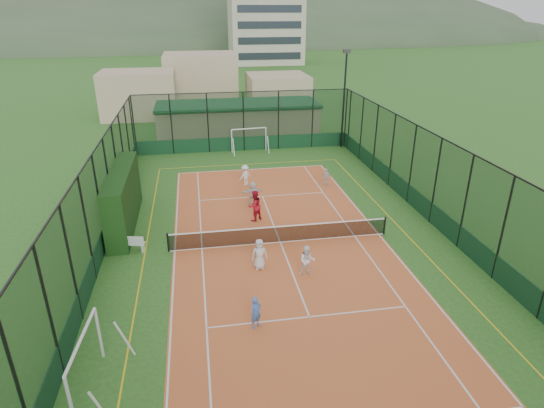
{
  "coord_description": "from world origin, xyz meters",
  "views": [
    {
      "loc": [
        -3.99,
        -20.86,
        11.49
      ],
      "look_at": [
        -0.04,
        2.37,
        1.2
      ],
      "focal_mm": 30.0,
      "sensor_mm": 36.0,
      "label": 1
    }
  ],
  "objects_px": {
    "floodlight_ne": "(344,100)",
    "clubhouse": "(238,119)",
    "child_near_mid": "(256,312)",
    "coach": "(255,206)",
    "child_near_right": "(307,261)",
    "child_far_right": "(326,177)",
    "futsal_goal_near": "(86,365)",
    "futsal_goal_far": "(249,140)",
    "child_far_back": "(253,193)",
    "child_near_left": "(259,254)",
    "child_far_left": "(245,175)",
    "white_bench": "(128,243)"
  },
  "relations": [
    {
      "from": "clubhouse",
      "to": "child_far_right",
      "type": "xyz_separation_m",
      "value": [
        4.65,
        -14.35,
        -0.95
      ]
    },
    {
      "from": "child_near_right",
      "to": "child_far_right",
      "type": "distance_m",
      "value": 11.7
    },
    {
      "from": "futsal_goal_near",
      "to": "coach",
      "type": "distance_m",
      "value": 13.71
    },
    {
      "from": "child_far_right",
      "to": "coach",
      "type": "relative_size",
      "value": 0.67
    },
    {
      "from": "coach",
      "to": "child_near_mid",
      "type": "bearing_deg",
      "value": 49.16
    },
    {
      "from": "futsal_goal_near",
      "to": "clubhouse",
      "type": "bearing_deg",
      "value": -9.78
    },
    {
      "from": "child_near_right",
      "to": "white_bench",
      "type": "bearing_deg",
      "value": 165.94
    },
    {
      "from": "coach",
      "to": "white_bench",
      "type": "bearing_deg",
      "value": -13.19
    },
    {
      "from": "child_near_right",
      "to": "child_near_left",
      "type": "bearing_deg",
      "value": 165.14
    },
    {
      "from": "futsal_goal_near",
      "to": "coach",
      "type": "height_order",
      "value": "futsal_goal_near"
    },
    {
      "from": "floodlight_ne",
      "to": "child_far_back",
      "type": "xyz_separation_m",
      "value": [
        -9.37,
        -11.26,
        -3.38
      ]
    },
    {
      "from": "futsal_goal_near",
      "to": "child_far_back",
      "type": "relative_size",
      "value": 2.2
    },
    {
      "from": "clubhouse",
      "to": "child_far_back",
      "type": "xyz_separation_m",
      "value": [
        -0.77,
        -16.66,
        -0.83
      ]
    },
    {
      "from": "floodlight_ne",
      "to": "futsal_goal_far",
      "type": "distance_m",
      "value": 8.79
    },
    {
      "from": "clubhouse",
      "to": "child_far_back",
      "type": "distance_m",
      "value": 16.7
    },
    {
      "from": "futsal_goal_near",
      "to": "child_near_right",
      "type": "xyz_separation_m",
      "value": [
        8.57,
        5.56,
        -0.28
      ]
    },
    {
      "from": "child_near_right",
      "to": "coach",
      "type": "height_order",
      "value": "coach"
    },
    {
      "from": "futsal_goal_near",
      "to": "child_near_right",
      "type": "height_order",
      "value": "futsal_goal_near"
    },
    {
      "from": "white_bench",
      "to": "child_far_back",
      "type": "relative_size",
      "value": 1.17
    },
    {
      "from": "clubhouse",
      "to": "child_near_mid",
      "type": "height_order",
      "value": "clubhouse"
    },
    {
      "from": "white_bench",
      "to": "floodlight_ne",
      "type": "bearing_deg",
      "value": 57.42
    },
    {
      "from": "child_near_mid",
      "to": "floodlight_ne",
      "type": "bearing_deg",
      "value": 31.31
    },
    {
      "from": "child_near_left",
      "to": "coach",
      "type": "relative_size",
      "value": 0.83
    },
    {
      "from": "floodlight_ne",
      "to": "futsal_goal_near",
      "type": "bearing_deg",
      "value": -122.97
    },
    {
      "from": "futsal_goal_near",
      "to": "futsal_goal_far",
      "type": "xyz_separation_m",
      "value": [
        8.32,
        25.51,
        -0.05
      ]
    },
    {
      "from": "child_near_mid",
      "to": "child_near_right",
      "type": "distance_m",
      "value": 4.35
    },
    {
      "from": "child_near_left",
      "to": "child_near_right",
      "type": "height_order",
      "value": "child_near_left"
    },
    {
      "from": "clubhouse",
      "to": "coach",
      "type": "distance_m",
      "value": 19.12
    },
    {
      "from": "futsal_goal_far",
      "to": "child_near_mid",
      "type": "distance_m",
      "value": 23.4
    },
    {
      "from": "clubhouse",
      "to": "coach",
      "type": "xyz_separation_m",
      "value": [
        -0.97,
        -19.08,
        -0.65
      ]
    },
    {
      "from": "child_near_right",
      "to": "coach",
      "type": "xyz_separation_m",
      "value": [
        -1.61,
        6.25,
        0.17
      ]
    },
    {
      "from": "futsal_goal_far",
      "to": "child_far_left",
      "type": "xyz_separation_m",
      "value": [
        -1.25,
        -7.95,
        -0.25
      ]
    },
    {
      "from": "child_near_right",
      "to": "child_far_back",
      "type": "relative_size",
      "value": 1.02
    },
    {
      "from": "child_near_left",
      "to": "coach",
      "type": "bearing_deg",
      "value": 83.15
    },
    {
      "from": "floodlight_ne",
      "to": "clubhouse",
      "type": "relative_size",
      "value": 0.54
    },
    {
      "from": "child_far_left",
      "to": "child_far_back",
      "type": "relative_size",
      "value": 0.99
    },
    {
      "from": "futsal_goal_far",
      "to": "floodlight_ne",
      "type": "bearing_deg",
      "value": -5.81
    },
    {
      "from": "child_near_right",
      "to": "child_far_right",
      "type": "bearing_deg",
      "value": 79.6
    },
    {
      "from": "child_near_mid",
      "to": "coach",
      "type": "xyz_separation_m",
      "value": [
        1.22,
        9.55,
        0.25
      ]
    },
    {
      "from": "futsal_goal_far",
      "to": "child_near_mid",
      "type": "relative_size",
      "value": 2.3
    },
    {
      "from": "child_far_back",
      "to": "coach",
      "type": "height_order",
      "value": "coach"
    },
    {
      "from": "child_near_right",
      "to": "child_far_right",
      "type": "relative_size",
      "value": 1.21
    },
    {
      "from": "child_near_mid",
      "to": "child_far_left",
      "type": "height_order",
      "value": "child_far_left"
    },
    {
      "from": "white_bench",
      "to": "child_near_right",
      "type": "height_order",
      "value": "child_near_right"
    },
    {
      "from": "child_far_right",
      "to": "child_near_right",
      "type": "bearing_deg",
      "value": 98.41
    },
    {
      "from": "futsal_goal_far",
      "to": "child_far_back",
      "type": "bearing_deg",
      "value": -101.47
    },
    {
      "from": "clubhouse",
      "to": "child_far_back",
      "type": "relative_size",
      "value": 10.35
    },
    {
      "from": "coach",
      "to": "clubhouse",
      "type": "bearing_deg",
      "value": -126.46
    },
    {
      "from": "child_near_left",
      "to": "coach",
      "type": "distance_m",
      "value": 5.32
    },
    {
      "from": "child_near_left",
      "to": "futsal_goal_near",
      "type": "bearing_deg",
      "value": -136.58
    }
  ]
}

